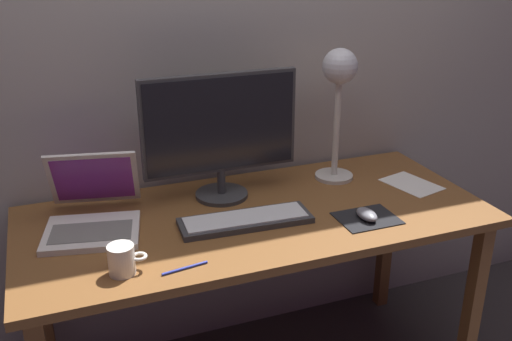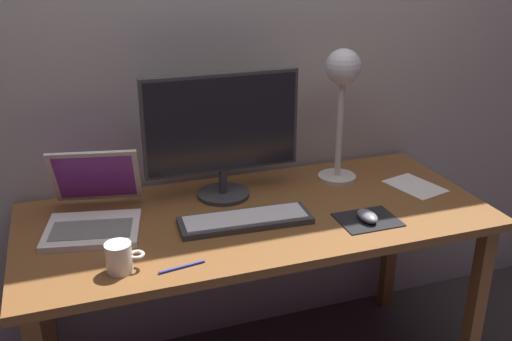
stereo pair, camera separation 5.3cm
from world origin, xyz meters
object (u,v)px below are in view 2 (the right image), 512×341
object	(u,v)px
pen	(182,267)
desk_lamp	(342,85)
keyboard_main	(245,220)
laptop	(94,204)
monitor	(222,129)
coffee_mug	(120,257)
mouse	(367,216)

from	to	relation	value
pen	desk_lamp	bearing A→B (deg)	32.08
keyboard_main	laptop	world-z (taller)	laptop
desk_lamp	pen	xyz separation A→B (m)	(-0.72, -0.45, -0.37)
monitor	desk_lamp	size ratio (longest dim) A/B	1.10
laptop	desk_lamp	size ratio (longest dim) A/B	0.79
laptop	pen	world-z (taller)	laptop
monitor	keyboard_main	xyz separation A→B (m)	(0.01, -0.23, -0.24)
desk_lamp	keyboard_main	bearing A→B (deg)	-152.16
laptop	coffee_mug	world-z (taller)	laptop
keyboard_main	mouse	size ratio (longest dim) A/B	4.65
keyboard_main	laptop	distance (m)	0.50
keyboard_main	desk_lamp	bearing A→B (deg)	27.84
pen	laptop	bearing A→B (deg)	118.76
keyboard_main	desk_lamp	distance (m)	0.63
desk_lamp	pen	world-z (taller)	desk_lamp
pen	monitor	bearing A→B (deg)	60.31
laptop	coffee_mug	distance (m)	0.34
coffee_mug	keyboard_main	bearing A→B (deg)	21.09
laptop	mouse	world-z (taller)	laptop
keyboard_main	pen	xyz separation A→B (m)	(-0.26, -0.21, -0.01)
mouse	pen	world-z (taller)	mouse
monitor	keyboard_main	size ratio (longest dim) A/B	1.25
coffee_mug	pen	world-z (taller)	coffee_mug
desk_lamp	mouse	size ratio (longest dim) A/B	5.29
laptop	keyboard_main	bearing A→B (deg)	-20.44
mouse	coffee_mug	size ratio (longest dim) A/B	0.87
monitor	pen	size ratio (longest dim) A/B	3.98
laptop	desk_lamp	world-z (taller)	desk_lamp
monitor	mouse	xyz separation A→B (m)	(0.40, -0.35, -0.24)
desk_lamp	mouse	distance (m)	0.51
keyboard_main	mouse	bearing A→B (deg)	-17.20
monitor	coffee_mug	xyz separation A→B (m)	(-0.42, -0.39, -0.21)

